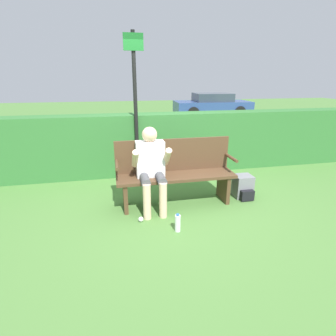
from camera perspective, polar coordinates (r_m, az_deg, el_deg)
The scene contains 9 objects.
ground_plane at distance 4.19m, azimuth 1.74°, elevation -7.76°, with size 40.00×40.00×0.00m, color #4C7A38.
hedge_back at distance 5.45m, azimuth -2.10°, elevation 5.42°, with size 12.00×0.51×1.21m.
park_bench at distance 4.05m, azimuth 1.57°, elevation -0.83°, with size 1.81×0.46×1.00m.
person_seated at distance 3.81m, azimuth -3.68°, elevation 0.76°, with size 0.55×0.57×1.23m.
backpack at distance 4.52m, azimuth 16.02°, elevation -4.00°, with size 0.29×0.35×0.37m.
water_bottle at distance 3.44m, azimuth 2.12°, elevation -11.89°, with size 0.07×0.07×0.25m.
signpost at distance 4.95m, azimuth -7.12°, elevation 14.36°, with size 0.34×0.09×2.65m.
parked_car at distance 14.24m, azimuth 9.54°, elevation 13.39°, with size 3.96×2.06×1.15m.
litter_crumple at distance 3.71m, azimuth -5.93°, elevation -11.04°, with size 0.07×0.07×0.07m.
Camera 1 is at (-0.89, -3.63, 1.88)m, focal length 28.00 mm.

